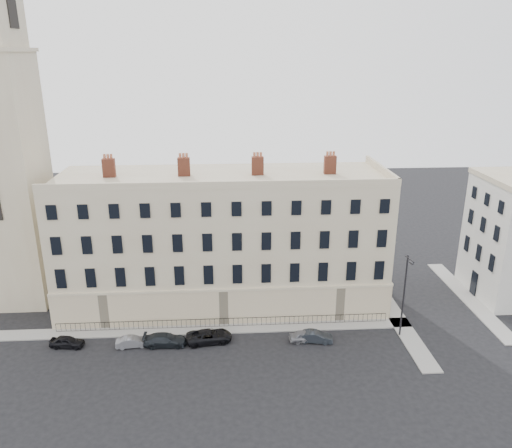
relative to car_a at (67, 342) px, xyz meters
The scene contains 13 objects.
ground 21.73m from the car_a, ahead, with size 160.00×160.00×0.00m, color black.
terrace 19.46m from the car_a, 30.91° to the left, with size 36.22×12.22×17.00m.
pavement_terrace 11.82m from the car_a, 11.59° to the left, with size 48.00×2.00×0.12m, color gray.
pavement_east_return 34.99m from the car_a, ahead, with size 2.00×24.00×0.12m, color gray.
pavement_adjacent 45.18m from the car_a, ahead, with size 2.00×20.00×0.12m, color gray.
railings 15.81m from the car_a, 10.10° to the left, with size 35.00×0.04×0.96m.
car_a is the anchor object (origin of this frame).
car_b 6.49m from the car_a, ahead, with size 1.13×3.25×1.07m, color slate.
car_c 9.71m from the car_a, ahead, with size 1.74×4.29×1.25m, color black.
car_d 14.07m from the car_a, ahead, with size 2.12×4.59×1.28m, color black.
car_e 23.84m from the car_a, ahead, with size 1.37×3.41×1.16m, color slate.
car_f 24.75m from the car_a, ahead, with size 1.22×3.51×1.16m, color #21262C.
streetlamp 33.95m from the car_a, ahead, with size 0.46×1.95×9.04m.
Camera 1 is at (-5.55, -41.37, 27.74)m, focal length 35.00 mm.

